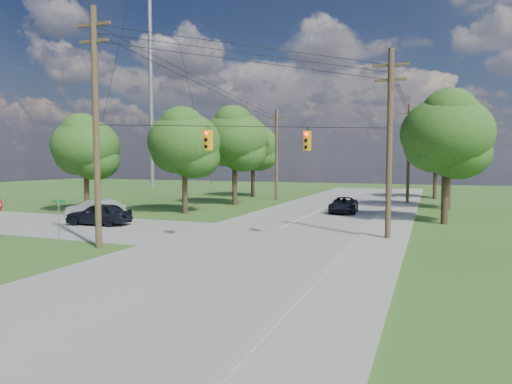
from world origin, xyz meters
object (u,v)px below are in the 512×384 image
at_px(pole_ne, 390,141).
at_px(pole_north_w, 277,154).
at_px(car_main_north, 344,205).
at_px(car_cross_dark, 99,214).
at_px(pole_north_e, 408,153).
at_px(car_cross_silver, 95,209).
at_px(pole_sw, 96,124).

height_order(pole_ne, pole_north_w, pole_ne).
bearing_deg(car_main_north, car_cross_dark, -141.84).
bearing_deg(pole_north_e, car_cross_silver, -135.84).
relative_size(pole_north_w, car_cross_silver, 2.20).
bearing_deg(car_cross_silver, car_cross_dark, 46.05).
distance_m(pole_sw, car_cross_dark, 10.01).
relative_size(car_cross_dark, car_main_north, 0.94).
xyz_separation_m(pole_sw, pole_north_w, (-0.40, 29.60, -1.10)).
bearing_deg(pole_sw, pole_north_e, 65.48).
relative_size(pole_sw, pole_ne, 1.14).
bearing_deg(pole_ne, pole_north_e, 90.00).
xyz_separation_m(pole_sw, car_cross_silver, (-7.82, 8.90, -5.44)).
bearing_deg(pole_north_e, pole_ne, -90.00).
xyz_separation_m(pole_north_e, car_main_north, (-4.62, -9.95, -4.45)).
xyz_separation_m(pole_ne, car_main_north, (-4.62, 12.05, -4.79)).
height_order(pole_north_e, pole_north_w, same).
relative_size(pole_sw, car_cross_silver, 2.63).
bearing_deg(car_cross_dark, car_main_north, 125.32).
xyz_separation_m(car_cross_dark, car_main_north, (14.28, 13.21, -0.11)).
relative_size(pole_north_w, car_cross_dark, 2.26).
bearing_deg(car_cross_silver, car_main_north, 124.29).
xyz_separation_m(pole_north_e, car_cross_silver, (-21.32, -20.70, -4.35)).
distance_m(car_cross_silver, car_main_north, 19.86).
relative_size(pole_north_e, pole_north_w, 1.00).
distance_m(pole_north_e, car_cross_dark, 30.21).
bearing_deg(pole_ne, car_cross_silver, 176.51).
bearing_deg(car_main_north, pole_north_w, 128.40).
xyz_separation_m(pole_ne, pole_north_w, (-13.90, 22.00, -0.34)).
height_order(pole_sw, car_main_north, pole_sw).
relative_size(pole_north_e, car_cross_silver, 2.20).
distance_m(pole_ne, car_cross_dark, 19.50).
bearing_deg(pole_north_e, pole_north_w, 180.00).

